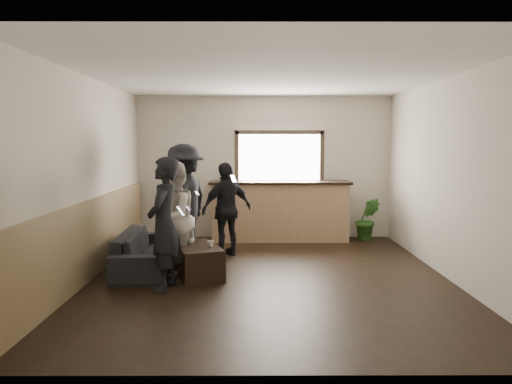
{
  "coord_description": "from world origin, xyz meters",
  "views": [
    {
      "loc": [
        -0.19,
        -6.89,
        1.89
      ],
      "look_at": [
        -0.17,
        0.4,
        1.17
      ],
      "focal_mm": 35.0,
      "sensor_mm": 36.0,
      "label": 1
    }
  ],
  "objects_px": {
    "sofa": "(147,250)",
    "person_a": "(164,224)",
    "potted_plant": "(367,219)",
    "person_b": "(173,219)",
    "bar_counter": "(280,207)",
    "cup_a": "(191,240)",
    "person_d": "(227,209)",
    "cup_b": "(211,244)",
    "coffee_table": "(197,261)",
    "person_c": "(184,201)"
  },
  "relations": [
    {
      "from": "person_c",
      "to": "person_d",
      "type": "relative_size",
      "value": 1.19
    },
    {
      "from": "person_a",
      "to": "person_c",
      "type": "relative_size",
      "value": 0.91
    },
    {
      "from": "bar_counter",
      "to": "coffee_table",
      "type": "distance_m",
      "value": 2.98
    },
    {
      "from": "bar_counter",
      "to": "person_d",
      "type": "distance_m",
      "value": 1.66
    },
    {
      "from": "bar_counter",
      "to": "potted_plant",
      "type": "relative_size",
      "value": 3.26
    },
    {
      "from": "person_a",
      "to": "bar_counter",
      "type": "bearing_deg",
      "value": 160.72
    },
    {
      "from": "person_d",
      "to": "person_b",
      "type": "bearing_deg",
      "value": 26.4
    },
    {
      "from": "person_a",
      "to": "person_d",
      "type": "distance_m",
      "value": 2.05
    },
    {
      "from": "coffee_table",
      "to": "cup_b",
      "type": "distance_m",
      "value": 0.34
    },
    {
      "from": "sofa",
      "to": "person_a",
      "type": "distance_m",
      "value": 1.26
    },
    {
      "from": "sofa",
      "to": "potted_plant",
      "type": "xyz_separation_m",
      "value": [
        3.8,
        2.2,
        0.13
      ]
    },
    {
      "from": "person_a",
      "to": "cup_b",
      "type": "bearing_deg",
      "value": 141.92
    },
    {
      "from": "potted_plant",
      "to": "person_b",
      "type": "xyz_separation_m",
      "value": [
        -3.35,
        -2.49,
        0.39
      ]
    },
    {
      "from": "person_c",
      "to": "cup_b",
      "type": "bearing_deg",
      "value": 42.58
    },
    {
      "from": "cup_a",
      "to": "person_d",
      "type": "distance_m",
      "value": 1.28
    },
    {
      "from": "potted_plant",
      "to": "person_b",
      "type": "distance_m",
      "value": 4.19
    },
    {
      "from": "person_d",
      "to": "cup_b",
      "type": "bearing_deg",
      "value": 50.63
    },
    {
      "from": "person_c",
      "to": "person_d",
      "type": "distance_m",
      "value": 0.72
    },
    {
      "from": "sofa",
      "to": "person_b",
      "type": "distance_m",
      "value": 0.75
    },
    {
      "from": "cup_b",
      "to": "person_d",
      "type": "xyz_separation_m",
      "value": [
        0.15,
        1.39,
        0.3
      ]
    },
    {
      "from": "person_b",
      "to": "cup_a",
      "type": "bearing_deg",
      "value": 114.14
    },
    {
      "from": "cup_b",
      "to": "person_a",
      "type": "height_order",
      "value": "person_a"
    },
    {
      "from": "coffee_table",
      "to": "person_a",
      "type": "height_order",
      "value": "person_a"
    },
    {
      "from": "cup_b",
      "to": "sofa",
      "type": "bearing_deg",
      "value": 153.8
    },
    {
      "from": "coffee_table",
      "to": "person_d",
      "type": "height_order",
      "value": "person_d"
    },
    {
      "from": "coffee_table",
      "to": "person_c",
      "type": "distance_m",
      "value": 1.47
    },
    {
      "from": "bar_counter",
      "to": "sofa",
      "type": "xyz_separation_m",
      "value": [
        -2.1,
        -2.25,
        -0.36
      ]
    },
    {
      "from": "coffee_table",
      "to": "cup_b",
      "type": "xyz_separation_m",
      "value": [
        0.2,
        -0.08,
        0.26
      ]
    },
    {
      "from": "coffee_table",
      "to": "sofa",
      "type": "bearing_deg",
      "value": 153.11
    },
    {
      "from": "potted_plant",
      "to": "person_b",
      "type": "height_order",
      "value": "person_b"
    },
    {
      "from": "coffee_table",
      "to": "cup_a",
      "type": "relative_size",
      "value": 8.79
    },
    {
      "from": "cup_a",
      "to": "person_c",
      "type": "height_order",
      "value": "person_c"
    },
    {
      "from": "bar_counter",
      "to": "person_a",
      "type": "relative_size",
      "value": 1.58
    },
    {
      "from": "potted_plant",
      "to": "person_d",
      "type": "bearing_deg",
      "value": -153.84
    },
    {
      "from": "person_b",
      "to": "person_c",
      "type": "height_order",
      "value": "person_c"
    },
    {
      "from": "cup_b",
      "to": "person_b",
      "type": "height_order",
      "value": "person_b"
    },
    {
      "from": "bar_counter",
      "to": "person_a",
      "type": "xyz_separation_m",
      "value": [
        -1.65,
        -3.28,
        0.21
      ]
    },
    {
      "from": "coffee_table",
      "to": "potted_plant",
      "type": "distance_m",
      "value": 3.98
    },
    {
      "from": "cup_a",
      "to": "coffee_table",
      "type": "bearing_deg",
      "value": -52.39
    },
    {
      "from": "cup_a",
      "to": "potted_plant",
      "type": "relative_size",
      "value": 0.14
    },
    {
      "from": "bar_counter",
      "to": "cup_a",
      "type": "bearing_deg",
      "value": -119.34
    },
    {
      "from": "bar_counter",
      "to": "person_d",
      "type": "bearing_deg",
      "value": -125.22
    },
    {
      "from": "bar_counter",
      "to": "person_a",
      "type": "bearing_deg",
      "value": -116.7
    },
    {
      "from": "sofa",
      "to": "person_c",
      "type": "relative_size",
      "value": 1.04
    },
    {
      "from": "bar_counter",
      "to": "potted_plant",
      "type": "height_order",
      "value": "bar_counter"
    },
    {
      "from": "coffee_table",
      "to": "person_d",
      "type": "relative_size",
      "value": 0.63
    },
    {
      "from": "cup_b",
      "to": "potted_plant",
      "type": "xyz_separation_m",
      "value": [
        2.8,
        2.69,
        -0.07
      ]
    },
    {
      "from": "coffee_table",
      "to": "person_c",
      "type": "height_order",
      "value": "person_c"
    },
    {
      "from": "coffee_table",
      "to": "person_a",
      "type": "xyz_separation_m",
      "value": [
        -0.35,
        -0.62,
        0.63
      ]
    },
    {
      "from": "person_b",
      "to": "person_c",
      "type": "relative_size",
      "value": 0.86
    }
  ]
}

